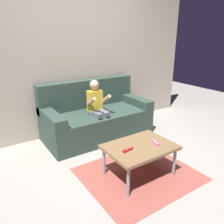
{
  "coord_description": "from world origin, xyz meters",
  "views": [
    {
      "loc": [
        -1.56,
        -1.77,
        1.61
      ],
      "look_at": [
        0.02,
        0.61,
        0.6
      ],
      "focal_mm": 36.3,
      "sensor_mm": 36.0,
      "label": 1
    }
  ],
  "objects_px": {
    "person_seated_on_couch": "(98,107)",
    "game_remote_red_center": "(128,150)",
    "game_remote_pink_near_edge": "(155,143)",
    "coffee_table": "(140,149)",
    "couch": "(96,118)"
  },
  "relations": [
    {
      "from": "person_seated_on_couch",
      "to": "game_remote_red_center",
      "type": "bearing_deg",
      "value": -103.12
    },
    {
      "from": "coffee_table",
      "to": "game_remote_pink_near_edge",
      "type": "relative_size",
      "value": 5.39
    },
    {
      "from": "person_seated_on_couch",
      "to": "game_remote_pink_near_edge",
      "type": "relative_size",
      "value": 6.52
    },
    {
      "from": "coffee_table",
      "to": "game_remote_red_center",
      "type": "bearing_deg",
      "value": -175.32
    },
    {
      "from": "couch",
      "to": "game_remote_red_center",
      "type": "height_order",
      "value": "couch"
    },
    {
      "from": "person_seated_on_couch",
      "to": "coffee_table",
      "type": "xyz_separation_m",
      "value": [
        -0.07,
        -1.07,
        -0.2
      ]
    },
    {
      "from": "couch",
      "to": "coffee_table",
      "type": "relative_size",
      "value": 2.15
    },
    {
      "from": "couch",
      "to": "coffee_table",
      "type": "height_order",
      "value": "couch"
    },
    {
      "from": "coffee_table",
      "to": "game_remote_red_center",
      "type": "height_order",
      "value": "game_remote_red_center"
    },
    {
      "from": "couch",
      "to": "game_remote_pink_near_edge",
      "type": "relative_size",
      "value": 11.62
    },
    {
      "from": "person_seated_on_couch",
      "to": "coffee_table",
      "type": "bearing_deg",
      "value": -93.65
    },
    {
      "from": "person_seated_on_couch",
      "to": "game_remote_red_center",
      "type": "xyz_separation_m",
      "value": [
        -0.25,
        -1.09,
        -0.15
      ]
    },
    {
      "from": "game_remote_red_center",
      "to": "couch",
      "type": "bearing_deg",
      "value": 75.93
    },
    {
      "from": "person_seated_on_couch",
      "to": "game_remote_red_center",
      "type": "distance_m",
      "value": 1.12
    },
    {
      "from": "couch",
      "to": "person_seated_on_couch",
      "type": "distance_m",
      "value": 0.31
    }
  ]
}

